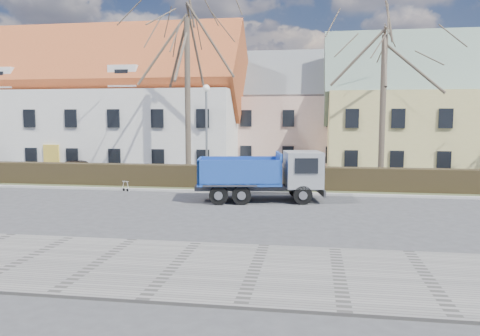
% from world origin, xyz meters
% --- Properties ---
extents(ground, '(120.00, 120.00, 0.00)m').
position_xyz_m(ground, '(0.00, 0.00, 0.00)').
color(ground, '#3A3A3D').
extents(sidewalk_near, '(80.00, 5.00, 0.08)m').
position_xyz_m(sidewalk_near, '(0.00, -8.50, 0.04)').
color(sidewalk_near, gray).
rests_on(sidewalk_near, ground).
extents(curb_far, '(80.00, 0.30, 0.12)m').
position_xyz_m(curb_far, '(0.00, 4.60, 0.06)').
color(curb_far, '#A4A19C').
rests_on(curb_far, ground).
extents(grass_strip, '(80.00, 3.00, 0.10)m').
position_xyz_m(grass_strip, '(0.00, 6.20, 0.05)').
color(grass_strip, '#3B4225').
rests_on(grass_strip, ground).
extents(hedge, '(60.00, 0.90, 1.30)m').
position_xyz_m(hedge, '(0.00, 6.00, 0.65)').
color(hedge, black).
rests_on(hedge, ground).
extents(building_white, '(26.80, 10.80, 9.50)m').
position_xyz_m(building_white, '(-13.00, 16.00, 4.75)').
color(building_white, silver).
rests_on(building_white, ground).
extents(building_pink, '(10.80, 8.80, 8.00)m').
position_xyz_m(building_pink, '(4.00, 20.00, 4.00)').
color(building_pink, '#D9AC99').
rests_on(building_pink, ground).
extents(building_yellow, '(18.80, 10.80, 8.50)m').
position_xyz_m(building_yellow, '(16.00, 17.00, 4.25)').
color(building_yellow, '#D5C575').
rests_on(building_yellow, ground).
extents(tree_1, '(9.20, 9.20, 12.65)m').
position_xyz_m(tree_1, '(-2.00, 8.50, 6.33)').
color(tree_1, '#4B4034').
rests_on(tree_1, ground).
extents(tree_2, '(8.00, 8.00, 11.00)m').
position_xyz_m(tree_2, '(10.00, 8.50, 5.50)').
color(tree_2, '#4B4034').
rests_on(tree_2, ground).
extents(dump_truck, '(6.73, 3.45, 2.56)m').
position_xyz_m(dump_truck, '(3.15, 2.27, 1.28)').
color(dump_truck, '#153A94').
rests_on(dump_truck, ground).
extents(streetlight, '(0.48, 0.48, 6.20)m').
position_xyz_m(streetlight, '(-0.44, 7.00, 3.10)').
color(streetlight, gray).
rests_on(streetlight, ground).
extents(cart_frame, '(0.81, 0.66, 0.64)m').
position_xyz_m(cart_frame, '(-4.71, 4.35, 0.32)').
color(cart_frame, silver).
rests_on(cart_frame, ground).
extents(parked_car_a, '(3.62, 1.52, 1.22)m').
position_xyz_m(parked_car_a, '(-10.34, 10.11, 0.61)').
color(parked_car_a, black).
rests_on(parked_car_a, ground).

